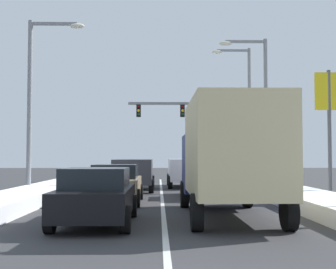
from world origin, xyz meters
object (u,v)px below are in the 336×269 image
sedan_maroon_right_lane_second (205,180)px  sedan_tan_center_lane_second (116,184)px  sedan_black_center_lane_nearest (97,196)px  street_lamp_left_mid (37,90)px  traffic_light_gantry (194,122)px  street_lamp_right_far (245,103)px  box_truck_right_lane_nearest (228,154)px  suv_charcoal_center_lane_third (134,172)px  street_lamp_right_mid (259,99)px  suv_white_right_lane_third (185,170)px

sedan_maroon_right_lane_second → sedan_tan_center_lane_second: same height
sedan_black_center_lane_nearest → street_lamp_left_mid: size_ratio=0.54×
traffic_light_gantry → street_lamp_right_far: (3.13, -4.67, 0.94)m
box_truck_right_lane_nearest → suv_charcoal_center_lane_third: 11.90m
suv_charcoal_center_lane_third → street_lamp_left_mid: (-4.39, -3.09, 3.93)m
box_truck_right_lane_nearest → traffic_light_gantry: 22.66m
sedan_maroon_right_lane_second → street_lamp_right_mid: 6.92m
sedan_maroon_right_lane_second → sedan_tan_center_lane_second: size_ratio=1.00×
sedan_maroon_right_lane_second → sedan_black_center_lane_nearest: same height
sedan_tan_center_lane_second → suv_charcoal_center_lane_third: bearing=87.1°
sedan_maroon_right_lane_second → traffic_light_gantry: 15.70m
suv_white_right_lane_third → street_lamp_right_far: (4.23, 3.38, 4.42)m
sedan_tan_center_lane_second → street_lamp_right_far: 15.92m
suv_white_right_lane_third → suv_charcoal_center_lane_third: (-2.94, -3.07, 0.00)m
street_lamp_right_far → sedan_black_center_lane_nearest: bearing=-111.5°
sedan_tan_center_lane_second → street_lamp_left_mid: street_lamp_left_mid is taller
suv_white_right_lane_third → street_lamp_left_mid: (-7.33, -6.16, 3.93)m
sedan_maroon_right_lane_second → box_truck_right_lane_nearest: bearing=-90.1°
suv_white_right_lane_third → traffic_light_gantry: traffic_light_gantry is taller
suv_charcoal_center_lane_third → street_lamp_right_far: (7.17, 6.45, 4.42)m
sedan_black_center_lane_nearest → suv_charcoal_center_lane_third: size_ratio=0.92×
street_lamp_left_mid → sedan_black_center_lane_nearest: bearing=-66.9°
sedan_maroon_right_lane_second → street_lamp_left_mid: street_lamp_left_mid is taller
sedan_maroon_right_lane_second → street_lamp_left_mid: bearing=172.5°
sedan_maroon_right_lane_second → street_lamp_right_far: street_lamp_right_far is taller
sedan_black_center_lane_nearest → suv_charcoal_center_lane_third: bearing=88.4°
sedan_tan_center_lane_second → traffic_light_gantry: size_ratio=0.60×
street_lamp_left_mid → sedan_maroon_right_lane_second: bearing=-7.5°
street_lamp_right_mid → sedan_tan_center_lane_second: bearing=-135.7°
street_lamp_right_mid → sedan_black_center_lane_nearest: bearing=-119.3°
sedan_black_center_lane_nearest → street_lamp_right_mid: 15.23m
suv_charcoal_center_lane_third → street_lamp_left_mid: street_lamp_left_mid is taller
suv_charcoal_center_lane_third → box_truck_right_lane_nearest: bearing=-73.5°
suv_white_right_lane_third → suv_charcoal_center_lane_third: size_ratio=1.00×
street_lamp_right_far → traffic_light_gantry: bearing=123.8°
traffic_light_gantry → street_lamp_right_far: bearing=-56.2°
sedan_black_center_lane_nearest → suv_charcoal_center_lane_third: (0.34, 12.57, 0.25)m
box_truck_right_lane_nearest → traffic_light_gantry: traffic_light_gantry is taller
suv_white_right_lane_third → sedan_black_center_lane_nearest: (-3.28, -15.64, -0.25)m
sedan_black_center_lane_nearest → sedan_tan_center_lane_second: size_ratio=1.00×
box_truck_right_lane_nearest → sedan_maroon_right_lane_second: box_truck_right_lane_nearest is taller
suv_charcoal_center_lane_third → street_lamp_left_mid: 6.65m
traffic_light_gantry → box_truck_right_lane_nearest: bearing=-91.7°
traffic_light_gantry → street_lamp_left_mid: 16.54m
sedan_maroon_right_lane_second → street_lamp_left_mid: size_ratio=0.54×
sedan_black_center_lane_nearest → suv_charcoal_center_lane_third: suv_charcoal_center_lane_third is taller
suv_white_right_lane_third → street_lamp_left_mid: 10.35m
street_lamp_right_mid → street_lamp_right_far: size_ratio=0.90×
traffic_light_gantry → street_lamp_right_far: street_lamp_right_far is taller
box_truck_right_lane_nearest → sedan_tan_center_lane_second: (-3.71, 4.59, -1.14)m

